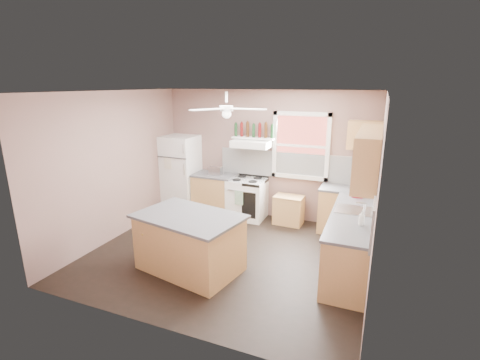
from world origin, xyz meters
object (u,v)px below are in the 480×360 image
at_px(toaster, 216,171).
at_px(island, 190,244).
at_px(cart, 289,210).
at_px(refrigerator, 181,173).
at_px(stove, 247,199).

height_order(toaster, island, toaster).
relative_size(toaster, cart, 0.48).
bearing_deg(refrigerator, cart, 1.77).
height_order(refrigerator, island, refrigerator).
relative_size(stove, cart, 1.48).
height_order(stove, cart, stove).
relative_size(toaster, stove, 0.33).
xyz_separation_m(toaster, cart, (1.63, 0.05, -0.70)).
xyz_separation_m(refrigerator, cart, (2.51, 0.04, -0.56)).
distance_m(toaster, cart, 1.77).
distance_m(refrigerator, island, 2.82).
height_order(toaster, stove, toaster).
bearing_deg(island, toaster, 117.45).
distance_m(toaster, stove, 0.91).
xyz_separation_m(refrigerator, island, (1.54, -2.32, -0.42)).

